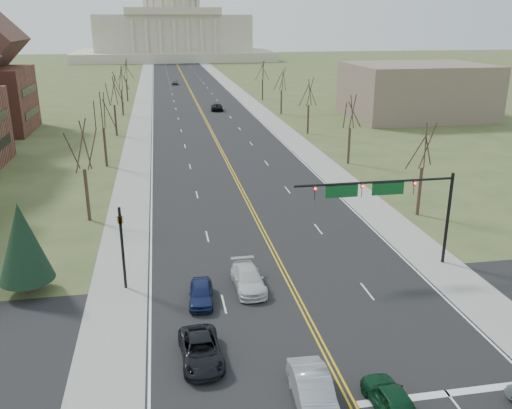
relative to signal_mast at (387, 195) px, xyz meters
name	(u,v)px	position (x,y,z in m)	size (l,w,h in m)	color
ground	(346,392)	(-7.45, -13.50, -5.76)	(600.00, 600.00, 0.00)	#3F5028
road	(194,98)	(-7.45, 96.50, -5.76)	(20.00, 380.00, 0.01)	black
cross_road	(313,329)	(-7.45, -7.50, -5.76)	(120.00, 14.00, 0.01)	black
sidewalk_left	(143,99)	(-19.45, 96.50, -5.75)	(4.00, 380.00, 0.03)	gray
sidewalk_right	(244,97)	(4.55, 96.50, -5.75)	(4.00, 380.00, 0.03)	gray
center_line	(194,98)	(-7.45, 96.50, -5.75)	(0.42, 380.00, 0.01)	gold
edge_line_left	(153,99)	(-17.25, 96.50, -5.75)	(0.15, 380.00, 0.01)	silver
edge_line_right	(235,97)	(2.35, 96.50, -5.75)	(0.15, 380.00, 0.01)	silver
stop_bar	(447,393)	(-2.45, -14.50, -5.75)	(9.50, 0.50, 0.01)	silver
capitol	(173,28)	(-7.45, 236.41, 8.44)	(90.00, 60.00, 50.00)	beige
signal_mast	(387,195)	(0.00, 0.00, 0.00)	(12.12, 0.44, 7.20)	black
signal_left	(122,239)	(-18.95, 0.00, -2.05)	(0.32, 0.36, 6.00)	black
tree_r_0	(424,148)	(8.05, 10.50, 0.79)	(3.74, 3.74, 8.50)	#31231D
tree_l_0	(82,148)	(-22.95, 14.50, 1.18)	(3.96, 3.96, 9.00)	#31231D
tree_r_1	(351,113)	(8.05, 30.50, 0.79)	(3.74, 3.74, 8.50)	#31231D
tree_l_1	(102,112)	(-22.95, 34.50, 1.18)	(3.96, 3.96, 9.00)	#31231D
tree_r_2	(309,93)	(8.05, 50.50, 0.79)	(3.74, 3.74, 8.50)	#31231D
tree_l_2	(113,92)	(-22.95, 54.50, 1.18)	(3.96, 3.96, 9.00)	#31231D
tree_r_3	(282,81)	(8.05, 70.50, 0.79)	(3.74, 3.74, 8.50)	#31231D
tree_l_3	(121,79)	(-22.95, 74.50, 1.18)	(3.96, 3.96, 9.00)	#31231D
tree_r_4	(263,71)	(8.05, 90.50, 0.79)	(3.74, 3.74, 8.50)	#31231D
tree_l_4	(126,70)	(-22.95, 94.50, 1.18)	(3.96, 3.96, 9.00)	#31231D
conifer_l	(22,242)	(-25.45, 0.50, -2.02)	(3.64, 3.64, 6.50)	#31231D
bldg_right_mass	(416,91)	(32.55, 62.50, -0.76)	(25.00, 20.00, 10.00)	#785F55
car_nb_inner_lead	(391,399)	(-5.83, -15.21, -5.04)	(1.68, 4.17, 1.42)	#0B341B
car_sb_inner_lead	(313,392)	(-9.39, -14.24, -4.93)	(1.74, 4.99, 1.64)	#9C9EA3
car_sb_outer_lead	(201,350)	(-14.42, -9.54, -5.09)	(2.20, 4.76, 1.32)	black
car_sb_inner_second	(248,279)	(-10.49, -1.57, -5.04)	(1.99, 4.89, 1.42)	silver
car_sb_outer_second	(201,293)	(-13.89, -2.96, -5.08)	(1.57, 3.90, 1.33)	#151F4C
car_far_nb	(217,107)	(-4.08, 77.32, -5.04)	(2.37, 5.14, 1.43)	black
car_far_sb	(175,82)	(-10.91, 126.36, -5.02)	(1.71, 4.26, 1.45)	#51545A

